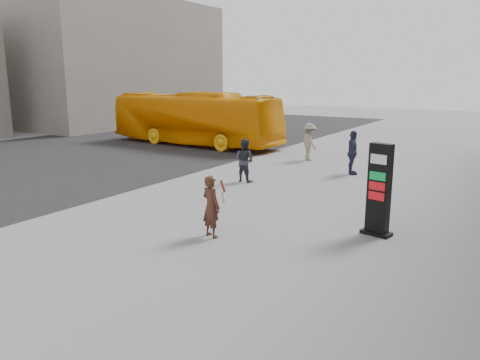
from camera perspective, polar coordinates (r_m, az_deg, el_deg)
The scene contains 9 objects.
ground at distance 11.67m, azimuth -3.55°, elevation -6.76°, with size 100.00×100.00×0.00m, color #9E9EA3.
road at distance 24.21m, azimuth -22.23°, elevation 2.43°, with size 16.00×60.00×0.01m, color black.
bg_building_far at distance 42.00m, azimuth -15.09°, elevation 13.66°, with size 10.00×18.00×10.00m, color gray.
info_pylon at distance 11.88m, azimuth 16.59°, elevation -1.18°, with size 0.79×0.50×2.29m.
woman at distance 11.36m, azimuth -3.52°, elevation -3.13°, with size 0.69×0.65×1.54m.
bus at distance 27.04m, azimuth -5.61°, elevation 7.45°, with size 2.51×10.73×2.99m, color orange.
pedestrian_a at distance 17.41m, azimuth 0.53°, elevation 2.42°, with size 0.78×0.60×1.60m, color #2C2F37.
pedestrian_b at distance 22.10m, azimuth 8.47°, elevation 4.62°, with size 1.12×0.64×1.73m, color gray.
pedestrian_c at distance 19.16m, azimuth 13.55°, elevation 3.25°, with size 1.03×0.43×1.76m, color #2D334C.
Camera 1 is at (6.39, -8.98, 3.84)m, focal length 35.00 mm.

